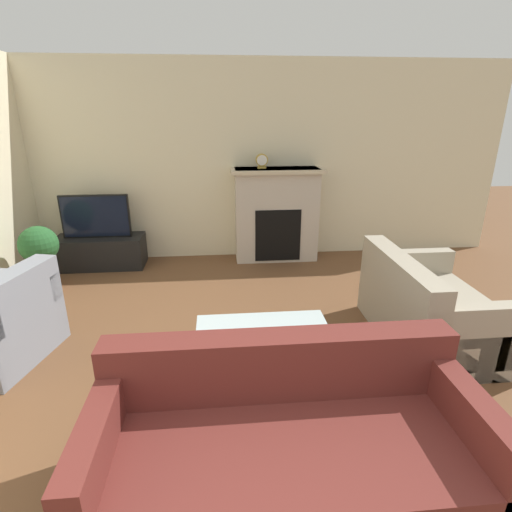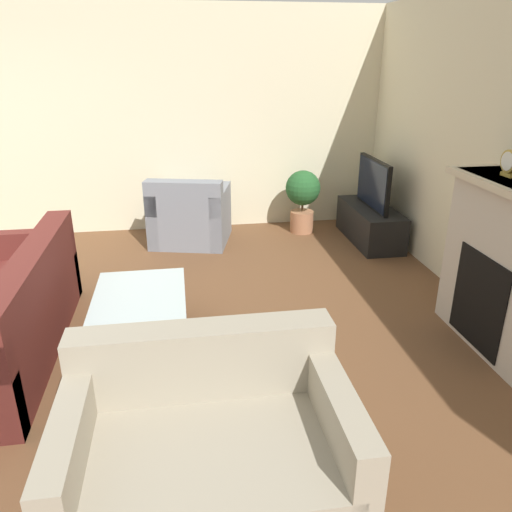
# 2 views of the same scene
# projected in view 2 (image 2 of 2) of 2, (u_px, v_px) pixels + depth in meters

# --- Properties ---
(wall_back) EXTENTS (8.10, 0.06, 2.70)m
(wall_back) POSITION_uv_depth(u_px,v_px,m) (495.00, 155.00, 4.16)
(wall_back) COLOR beige
(wall_back) RESTS_ON ground_plane
(wall_left) EXTENTS (0.06, 7.94, 2.70)m
(wall_left) POSITION_uv_depth(u_px,v_px,m) (185.00, 122.00, 6.16)
(wall_left) COLOR beige
(wall_left) RESTS_ON ground_plane
(fireplace) EXTENTS (1.27, 0.47, 1.30)m
(fireplace) POSITION_uv_depth(u_px,v_px,m) (510.00, 266.00, 3.68)
(fireplace) COLOR #BCB2A3
(fireplace) RESTS_ON ground_plane
(tv_stand) EXTENTS (1.17, 0.47, 0.43)m
(tv_stand) POSITION_uv_depth(u_px,v_px,m) (370.00, 224.00, 6.07)
(tv_stand) COLOR black
(tv_stand) RESTS_ON ground_plane
(tv) EXTENTS (0.89, 0.06, 0.58)m
(tv) POSITION_uv_depth(u_px,v_px,m) (373.00, 184.00, 5.88)
(tv) COLOR black
(tv) RESTS_ON tv_stand
(couch_loveseat) EXTENTS (0.95, 1.38, 0.82)m
(couch_loveseat) POSITION_uv_depth(u_px,v_px,m) (209.00, 453.00, 2.47)
(couch_loveseat) COLOR #9E937F
(couch_loveseat) RESTS_ON ground_plane
(armchair_by_window) EXTENTS (1.00, 1.04, 0.82)m
(armchair_by_window) POSITION_uv_depth(u_px,v_px,m) (190.00, 218.00, 5.98)
(armchair_by_window) COLOR gray
(armchair_by_window) RESTS_ON ground_plane
(coffee_table) EXTENTS (1.07, 0.71, 0.39)m
(coffee_table) POSITION_uv_depth(u_px,v_px,m) (139.00, 302.00, 3.84)
(coffee_table) COLOR #333338
(coffee_table) RESTS_ON ground_plane
(potted_plant) EXTENTS (0.44, 0.44, 0.79)m
(potted_plant) POSITION_uv_depth(u_px,v_px,m) (303.00, 195.00, 6.28)
(potted_plant) COLOR #AD704C
(potted_plant) RESTS_ON ground_plane
(mantel_clock) EXTENTS (0.17, 0.07, 0.20)m
(mantel_clock) POSITION_uv_depth(u_px,v_px,m) (511.00, 163.00, 3.60)
(mantel_clock) COLOR #B79338
(mantel_clock) RESTS_ON fireplace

